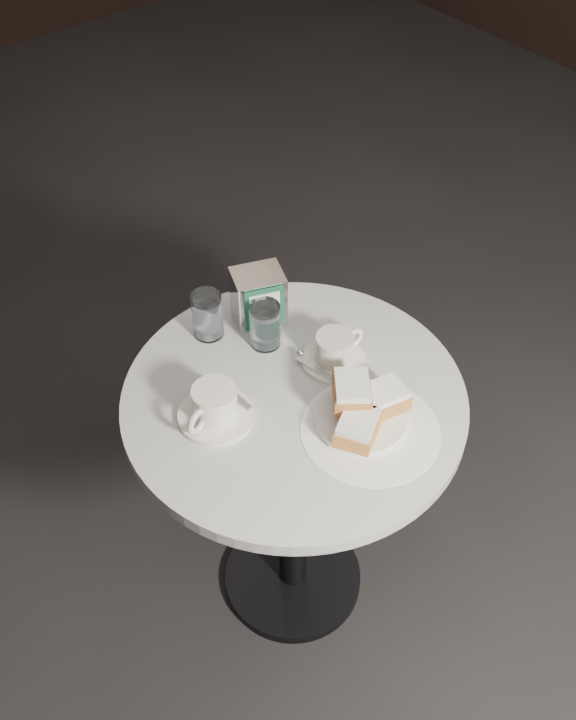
{
  "coord_description": "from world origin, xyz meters",
  "views": [
    {
      "loc": [
        -0.68,
        -0.83,
        1.95
      ],
      "look_at": [
        0.0,
        0.02,
        0.83
      ],
      "focal_mm": 40.0,
      "sensor_mm": 36.0,
      "label": 1
    }
  ],
  "objects_px": {
    "water_glass_right": "(265,326)",
    "beignet_plate": "(363,410)",
    "coffee_cup_right": "(334,351)",
    "napkin_dispenser": "(259,297)",
    "water_glass_left": "(207,316)",
    "cafe_table": "(294,455)",
    "coffee_cup_left": "(215,406)"
  },
  "relations": [
    {
      "from": "cafe_table",
      "to": "coffee_cup_right",
      "type": "bearing_deg",
      "value": 9.93
    },
    {
      "from": "water_glass_left",
      "to": "water_glass_right",
      "type": "xyz_separation_m",
      "value": [
        0.08,
        -0.1,
        -0.0
      ]
    },
    {
      "from": "beignet_plate",
      "to": "napkin_dispenser",
      "type": "height_order",
      "value": "napkin_dispenser"
    },
    {
      "from": "water_glass_right",
      "to": "napkin_dispenser",
      "type": "height_order",
      "value": "napkin_dispenser"
    },
    {
      "from": "coffee_cup_left",
      "to": "water_glass_left",
      "type": "height_order",
      "value": "water_glass_left"
    },
    {
      "from": "napkin_dispenser",
      "to": "water_glass_right",
      "type": "bearing_deg",
      "value": -96.47
    },
    {
      "from": "coffee_cup_left",
      "to": "water_glass_right",
      "type": "xyz_separation_m",
      "value": [
        0.2,
        0.1,
        0.02
      ]
    },
    {
      "from": "beignet_plate",
      "to": "water_glass_left",
      "type": "height_order",
      "value": "water_glass_left"
    },
    {
      "from": "cafe_table",
      "to": "beignet_plate",
      "type": "distance_m",
      "value": 0.27
    },
    {
      "from": "cafe_table",
      "to": "water_glass_right",
      "type": "height_order",
      "value": "water_glass_right"
    },
    {
      "from": "beignet_plate",
      "to": "coffee_cup_right",
      "type": "height_order",
      "value": "beignet_plate"
    },
    {
      "from": "cafe_table",
      "to": "coffee_cup_left",
      "type": "distance_m",
      "value": 0.29
    },
    {
      "from": "water_glass_left",
      "to": "napkin_dispenser",
      "type": "relative_size",
      "value": 0.81
    },
    {
      "from": "beignet_plate",
      "to": "water_glass_right",
      "type": "relative_size",
      "value": 2.06
    },
    {
      "from": "water_glass_right",
      "to": "beignet_plate",
      "type": "bearing_deg",
      "value": -87.07
    },
    {
      "from": "coffee_cup_right",
      "to": "beignet_plate",
      "type": "bearing_deg",
      "value": -108.23
    },
    {
      "from": "cafe_table",
      "to": "water_glass_right",
      "type": "distance_m",
      "value": 0.3
    },
    {
      "from": "coffee_cup_left",
      "to": "coffee_cup_right",
      "type": "xyz_separation_m",
      "value": [
        0.28,
        -0.03,
        -0.0
      ]
    },
    {
      "from": "napkin_dispenser",
      "to": "coffee_cup_right",
      "type": "bearing_deg",
      "value": -57.17
    },
    {
      "from": "beignet_plate",
      "to": "water_glass_left",
      "type": "xyz_separation_m",
      "value": [
        -0.09,
        0.39,
        0.02
      ]
    },
    {
      "from": "water_glass_left",
      "to": "water_glass_right",
      "type": "relative_size",
      "value": 1.01
    },
    {
      "from": "coffee_cup_right",
      "to": "coffee_cup_left",
      "type": "bearing_deg",
      "value": 178.29
    },
    {
      "from": "beignet_plate",
      "to": "water_glass_right",
      "type": "distance_m",
      "value": 0.29
    },
    {
      "from": "coffee_cup_right",
      "to": "water_glass_right",
      "type": "relative_size",
      "value": 1.4
    },
    {
      "from": "napkin_dispenser",
      "to": "water_glass_left",
      "type": "bearing_deg",
      "value": -174.19
    },
    {
      "from": "water_glass_left",
      "to": "napkin_dispenser",
      "type": "height_order",
      "value": "napkin_dispenser"
    },
    {
      "from": "water_glass_right",
      "to": "cafe_table",
      "type": "bearing_deg",
      "value": -106.69
    },
    {
      "from": "beignet_plate",
      "to": "water_glass_left",
      "type": "bearing_deg",
      "value": 103.26
    },
    {
      "from": "cafe_table",
      "to": "beignet_plate",
      "type": "relative_size",
      "value": 3.44
    },
    {
      "from": "coffee_cup_left",
      "to": "napkin_dispenser",
      "type": "bearing_deg",
      "value": 16.66
    },
    {
      "from": "cafe_table",
      "to": "napkin_dispenser",
      "type": "bearing_deg",
      "value": 69.78
    },
    {
      "from": "coffee_cup_right",
      "to": "napkin_dispenser",
      "type": "relative_size",
      "value": 1.13
    }
  ]
}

